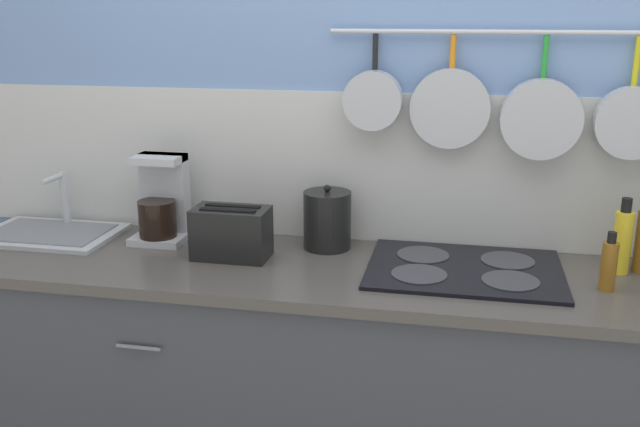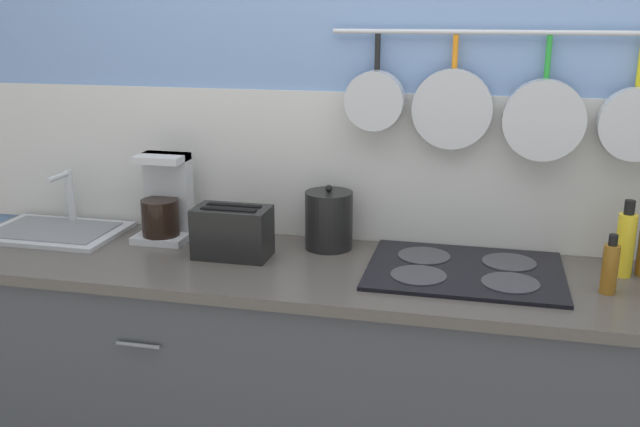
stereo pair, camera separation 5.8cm
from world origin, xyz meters
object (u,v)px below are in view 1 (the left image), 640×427
object	(u,v)px
coffee_maker	(162,205)
bottle_dish_soap	(609,265)
kettle	(327,220)
toaster	(231,233)
bottle_vinegar	(622,240)

from	to	relation	value
coffee_maker	bottle_dish_soap	world-z (taller)	coffee_maker
coffee_maker	kettle	world-z (taller)	coffee_maker
toaster	bottle_vinegar	world-z (taller)	bottle_vinegar
bottle_vinegar	coffee_maker	bearing A→B (deg)	179.04
bottle_vinegar	bottle_dish_soap	bearing A→B (deg)	-111.79
kettle	coffee_maker	bearing A→B (deg)	-177.40
bottle_dish_soap	coffee_maker	bearing A→B (deg)	172.81
kettle	bottle_vinegar	xyz separation A→B (m)	(0.92, -0.05, 0.01)
bottle_dish_soap	bottle_vinegar	size ratio (longest dim) A/B	0.74
bottle_dish_soap	bottle_vinegar	xyz separation A→B (m)	(0.06, 0.16, 0.03)
toaster	kettle	world-z (taller)	kettle
toaster	bottle_dish_soap	size ratio (longest dim) A/B	1.48
toaster	bottle_vinegar	bearing A→B (deg)	5.06
coffee_maker	kettle	distance (m)	0.58
kettle	bottle_vinegar	world-z (taller)	bottle_vinegar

